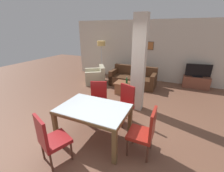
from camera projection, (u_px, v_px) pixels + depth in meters
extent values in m
plane|color=brown|center=(95.00, 137.00, 3.40)|extent=(18.00, 18.00, 0.00)
cube|color=beige|center=(145.00, 51.00, 6.93)|extent=(7.20, 0.06, 2.70)
cube|color=brown|center=(149.00, 46.00, 6.75)|extent=(0.44, 0.02, 0.36)
cube|color=#B26633|center=(149.00, 46.00, 6.74)|extent=(0.40, 0.01, 0.32)
cube|color=beige|center=(139.00, 65.00, 4.20)|extent=(0.36, 0.28, 2.70)
cube|color=brown|center=(80.00, 121.00, 2.74)|extent=(1.45, 0.06, 0.06)
cube|color=brown|center=(104.00, 100.00, 3.53)|extent=(1.45, 0.06, 0.06)
cube|color=brown|center=(67.00, 103.00, 3.41)|extent=(0.06, 0.87, 0.06)
cube|color=brown|center=(125.00, 117.00, 2.87)|extent=(0.06, 0.87, 0.06)
cube|color=silver|center=(93.00, 108.00, 3.13)|extent=(1.43, 0.97, 0.01)
cube|color=brown|center=(56.00, 128.00, 3.16)|extent=(0.08, 0.08, 0.70)
cube|color=brown|center=(115.00, 148.00, 2.64)|extent=(0.08, 0.08, 0.70)
cube|color=brown|center=(80.00, 109.00, 3.91)|extent=(0.08, 0.08, 0.70)
cube|color=brown|center=(130.00, 121.00, 3.39)|extent=(0.08, 0.08, 0.70)
cube|color=maroon|center=(122.00, 107.00, 3.83)|extent=(0.60, 0.60, 0.07)
cube|color=maroon|center=(127.00, 94.00, 3.86)|extent=(0.43, 0.21, 0.52)
cylinder|color=#502C20|center=(122.00, 121.00, 3.67)|extent=(0.04, 0.04, 0.40)
cylinder|color=#502C20|center=(111.00, 115.00, 3.92)|extent=(0.04, 0.04, 0.40)
cylinder|color=#502C20|center=(132.00, 115.00, 3.91)|extent=(0.04, 0.04, 0.40)
cylinder|color=#502C20|center=(121.00, 110.00, 4.17)|extent=(0.04, 0.04, 0.40)
cube|color=maroon|center=(140.00, 134.00, 2.85)|extent=(0.46, 0.46, 0.07)
cube|color=maroon|center=(153.00, 124.00, 2.67)|extent=(0.05, 0.44, 0.52)
cylinder|color=#502C20|center=(127.00, 147.00, 2.85)|extent=(0.04, 0.04, 0.40)
cylinder|color=#502C20|center=(133.00, 135.00, 3.17)|extent=(0.04, 0.04, 0.40)
cylinder|color=#502C20|center=(147.00, 154.00, 2.70)|extent=(0.04, 0.04, 0.40)
cylinder|color=#502C20|center=(151.00, 140.00, 3.02)|extent=(0.04, 0.04, 0.40)
cube|color=maroon|center=(98.00, 103.00, 4.03)|extent=(0.60, 0.60, 0.07)
cube|color=maroon|center=(99.00, 90.00, 4.12)|extent=(0.42, 0.22, 0.52)
cylinder|color=#502C20|center=(105.00, 115.00, 3.93)|extent=(0.04, 0.04, 0.40)
cylinder|color=#502C20|center=(91.00, 114.00, 3.94)|extent=(0.04, 0.04, 0.40)
cylinder|color=#502C20|center=(106.00, 108.00, 4.29)|extent=(0.04, 0.04, 0.40)
cylinder|color=#502C20|center=(93.00, 107.00, 4.30)|extent=(0.04, 0.04, 0.40)
cube|color=maroon|center=(55.00, 141.00, 2.69)|extent=(0.60, 0.60, 0.07)
cube|color=maroon|center=(41.00, 132.00, 2.45)|extent=(0.42, 0.21, 0.52)
cylinder|color=#502C20|center=(62.00, 140.00, 3.02)|extent=(0.04, 0.04, 0.40)
cylinder|color=#502C20|center=(72.00, 151.00, 2.77)|extent=(0.04, 0.04, 0.40)
cylinder|color=#502C20|center=(43.00, 150.00, 2.78)|extent=(0.04, 0.04, 0.40)
cylinder|color=#502C20|center=(51.00, 163.00, 2.52)|extent=(0.04, 0.04, 0.40)
cube|color=#4D2F1C|center=(133.00, 81.00, 6.41)|extent=(1.90, 0.85, 0.42)
cube|color=#4D2F1C|center=(135.00, 70.00, 6.56)|extent=(1.90, 0.18, 0.39)
cube|color=#4D2F1C|center=(153.00, 82.00, 6.04)|extent=(0.16, 0.85, 0.64)
cube|color=#4D2F1C|center=(114.00, 76.00, 6.71)|extent=(0.16, 0.85, 0.64)
cube|color=#BAB294|center=(95.00, 78.00, 6.82)|extent=(1.18, 1.18, 0.40)
cube|color=#BAB294|center=(102.00, 70.00, 6.73)|extent=(0.62, 0.81, 0.36)
cube|color=#BAB294|center=(95.00, 79.00, 6.46)|extent=(0.79, 0.59, 0.60)
cube|color=#BAB294|center=(94.00, 74.00, 7.11)|extent=(0.79, 0.59, 0.60)
cube|color=brown|center=(123.00, 83.00, 5.58)|extent=(0.59, 0.54, 0.04)
cube|color=brown|center=(123.00, 88.00, 5.66)|extent=(0.51, 0.46, 0.40)
cylinder|color=#194C23|center=(127.00, 81.00, 5.47)|extent=(0.07, 0.07, 0.17)
cylinder|color=#194C23|center=(127.00, 78.00, 5.43)|extent=(0.03, 0.03, 0.06)
cylinder|color=#B7B7BC|center=(127.00, 77.00, 5.42)|extent=(0.03, 0.03, 0.01)
cube|color=brown|center=(196.00, 82.00, 6.22)|extent=(1.00, 0.40, 0.48)
cube|color=black|center=(197.00, 76.00, 6.13)|extent=(0.42, 0.27, 0.03)
cube|color=black|center=(198.00, 70.00, 6.03)|extent=(0.96, 0.22, 0.49)
cylinder|color=#B7B7BC|center=(102.00, 77.00, 7.70)|extent=(0.34, 0.34, 0.02)
cylinder|color=#B7B7BC|center=(102.00, 62.00, 7.43)|extent=(0.04, 0.04, 1.54)
cylinder|color=#E5BC66|center=(101.00, 43.00, 7.11)|extent=(0.38, 0.38, 0.22)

